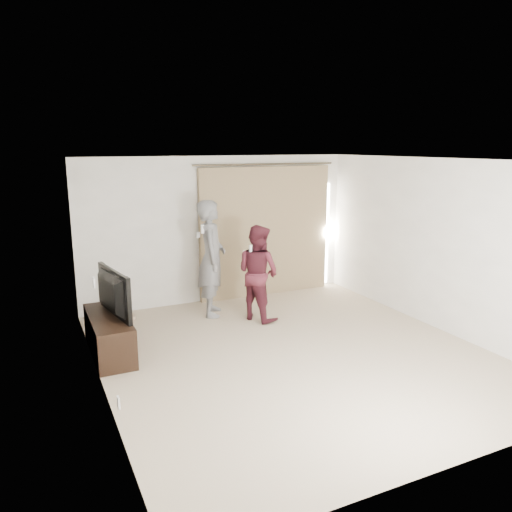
{
  "coord_description": "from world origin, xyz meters",
  "views": [
    {
      "loc": [
        -3.16,
        -5.54,
        2.79
      ],
      "look_at": [
        0.0,
        1.2,
        1.12
      ],
      "focal_mm": 35.0,
      "sensor_mm": 36.0,
      "label": 1
    }
  ],
  "objects_px": {
    "tv_console": "(109,335)",
    "person_woman": "(258,273)",
    "tv": "(106,294)",
    "person_man": "(212,258)"
  },
  "relations": [
    {
      "from": "person_woman",
      "to": "tv",
      "type": "bearing_deg",
      "value": -170.29
    },
    {
      "from": "tv",
      "to": "person_woman",
      "type": "relative_size",
      "value": 0.71
    },
    {
      "from": "tv_console",
      "to": "person_man",
      "type": "height_order",
      "value": "person_man"
    },
    {
      "from": "person_woman",
      "to": "person_man",
      "type": "bearing_deg",
      "value": 138.89
    },
    {
      "from": "tv_console",
      "to": "person_woman",
      "type": "bearing_deg",
      "value": 9.71
    },
    {
      "from": "person_man",
      "to": "person_woman",
      "type": "xyz_separation_m",
      "value": [
        0.6,
        -0.52,
        -0.19
      ]
    },
    {
      "from": "tv_console",
      "to": "tv",
      "type": "distance_m",
      "value": 0.58
    },
    {
      "from": "tv_console",
      "to": "person_woman",
      "type": "xyz_separation_m",
      "value": [
        2.44,
        0.42,
        0.51
      ]
    },
    {
      "from": "tv",
      "to": "person_woman",
      "type": "xyz_separation_m",
      "value": [
        2.44,
        0.42,
        -0.08
      ]
    },
    {
      "from": "person_man",
      "to": "tv_console",
      "type": "bearing_deg",
      "value": -152.88
    }
  ]
}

